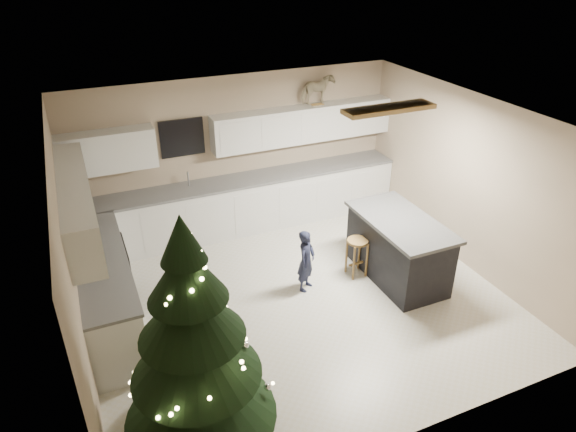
# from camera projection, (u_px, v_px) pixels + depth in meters

# --- Properties ---
(ground_plane) EXTENTS (5.50, 5.50, 0.00)m
(ground_plane) POSITION_uv_depth(u_px,v_px,m) (298.00, 299.00, 7.21)
(ground_plane) COLOR beige
(room_shell) EXTENTS (5.52, 5.02, 2.61)m
(room_shell) POSITION_uv_depth(u_px,v_px,m) (301.00, 186.00, 6.39)
(room_shell) COLOR tan
(room_shell) RESTS_ON ground_plane
(cabinetry) EXTENTS (5.50, 3.20, 2.00)m
(cabinetry) POSITION_uv_depth(u_px,v_px,m) (200.00, 213.00, 7.86)
(cabinetry) COLOR silver
(cabinetry) RESTS_ON ground_plane
(island) EXTENTS (0.90, 1.70, 0.95)m
(island) POSITION_uv_depth(u_px,v_px,m) (398.00, 248.00, 7.49)
(island) COLOR black
(island) RESTS_ON ground_plane
(bar_stool) EXTENTS (0.31, 0.31, 0.60)m
(bar_stool) POSITION_uv_depth(u_px,v_px,m) (357.00, 249.00, 7.54)
(bar_stool) COLOR olive
(bar_stool) RESTS_ON ground_plane
(christmas_tree) EXTENTS (1.58, 1.52, 2.52)m
(christmas_tree) POSITION_uv_depth(u_px,v_px,m) (195.00, 354.00, 4.80)
(christmas_tree) COLOR #3F2816
(christmas_tree) RESTS_ON ground_plane
(toddler) EXTENTS (0.41, 0.39, 0.94)m
(toddler) POSITION_uv_depth(u_px,v_px,m) (306.00, 261.00, 7.22)
(toddler) COLOR black
(toddler) RESTS_ON ground_plane
(rocking_horse) EXTENTS (0.60, 0.34, 0.50)m
(rocking_horse) POSITION_uv_depth(u_px,v_px,m) (317.00, 90.00, 8.51)
(rocking_horse) COLOR olive
(rocking_horse) RESTS_ON cabinetry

